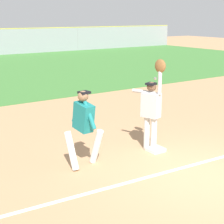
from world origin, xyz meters
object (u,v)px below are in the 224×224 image
object	(u,v)px
runner	(84,124)
parked_car_green	(28,43)
first_base	(155,149)
baseball	(155,78)
fielder	(152,106)

from	to	relation	value
runner	parked_car_green	bearing A→B (deg)	64.69
first_base	parked_car_green	world-z (taller)	parked_car_green
runner	baseball	world-z (taller)	baseball
runner	baseball	size ratio (longest dim) A/B	23.24
parked_car_green	runner	bearing A→B (deg)	-104.90
fielder	runner	size ratio (longest dim) A/B	1.33
first_base	parked_car_green	xyz separation A→B (m)	(7.27, 26.97, 0.63)
baseball	parked_car_green	xyz separation A→B (m)	(7.15, 26.74, -1.10)
baseball	parked_car_green	size ratio (longest dim) A/B	0.02
runner	baseball	xyz separation A→B (m)	(2.06, 0.09, 0.78)
fielder	runner	distance (m)	1.89
parked_car_green	first_base	bearing A→B (deg)	-101.04
runner	baseball	distance (m)	2.20
first_base	parked_car_green	distance (m)	27.94
runner	parked_car_green	xyz separation A→B (m)	(9.21, 26.82, -0.32)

